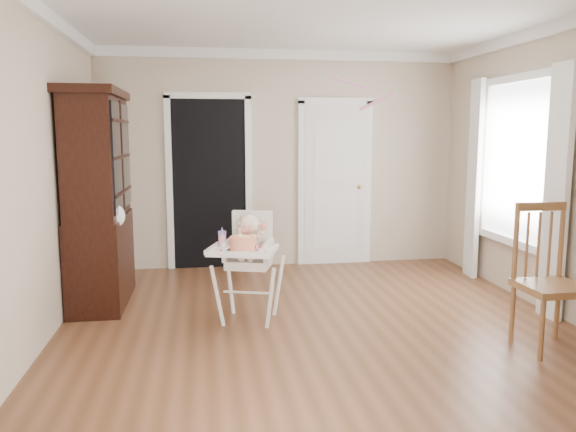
{
  "coord_description": "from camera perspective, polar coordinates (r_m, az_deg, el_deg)",
  "views": [
    {
      "loc": [
        -0.97,
        -4.55,
        1.68
      ],
      "look_at": [
        -0.25,
        0.25,
        0.96
      ],
      "focal_mm": 35.0,
      "sensor_mm": 36.0,
      "label": 1
    }
  ],
  "objects": [
    {
      "name": "floor",
      "position": [
        4.95,
        3.32,
        -11.49
      ],
      "size": [
        5.0,
        5.0,
        0.0
      ],
      "primitive_type": "plane",
      "color": "brown",
      "rests_on": "ground"
    },
    {
      "name": "ceiling",
      "position": [
        4.76,
        3.61,
        20.72
      ],
      "size": [
        5.0,
        5.0,
        0.0
      ],
      "primitive_type": "plane",
      "rotation": [
        3.14,
        0.0,
        0.0
      ],
      "color": "white",
      "rests_on": "wall_back"
    },
    {
      "name": "wall_back",
      "position": [
        7.13,
        -0.75,
        5.72
      ],
      "size": [
        4.5,
        0.0,
        4.5
      ],
      "primitive_type": "plane",
      "rotation": [
        1.57,
        0.0,
        0.0
      ],
      "color": "#C4B099",
      "rests_on": "floor"
    },
    {
      "name": "wall_left",
      "position": [
        4.74,
        -24.27,
        3.64
      ],
      "size": [
        0.0,
        5.0,
        5.0
      ],
      "primitive_type": "plane",
      "rotation": [
        1.57,
        0.0,
        1.57
      ],
      "color": "#C4B099",
      "rests_on": "floor"
    },
    {
      "name": "wall_right",
      "position": [
        5.58,
        26.73,
        4.09
      ],
      "size": [
        0.0,
        5.0,
        5.0
      ],
      "primitive_type": "plane",
      "rotation": [
        1.57,
        0.0,
        -1.57
      ],
      "color": "#C4B099",
      "rests_on": "floor"
    },
    {
      "name": "crown_molding",
      "position": [
        4.75,
        3.6,
        20.01
      ],
      "size": [
        4.5,
        5.0,
        0.12
      ],
      "primitive_type": null,
      "color": "white",
      "rests_on": "ceiling"
    },
    {
      "name": "doorway",
      "position": [
        7.06,
        -8.0,
        3.65
      ],
      "size": [
        1.06,
        0.05,
        2.22
      ],
      "color": "black",
      "rests_on": "wall_back"
    },
    {
      "name": "closet_door",
      "position": [
        7.25,
        4.79,
        3.16
      ],
      "size": [
        0.96,
        0.09,
        2.13
      ],
      "color": "white",
      "rests_on": "wall_back"
    },
    {
      "name": "window_right",
      "position": [
        6.22,
        21.91,
        4.15
      ],
      "size": [
        0.13,
        1.84,
        2.3
      ],
      "color": "white",
      "rests_on": "wall_right"
    },
    {
      "name": "high_chair",
      "position": [
        5.03,
        -4.02,
        -3.81
      ],
      "size": [
        0.75,
        0.84,
        1.01
      ],
      "rotation": [
        0.0,
        0.0,
        -0.3
      ],
      "color": "white",
      "rests_on": "floor"
    },
    {
      "name": "baby",
      "position": [
        5.02,
        -3.96,
        -2.25
      ],
      "size": [
        0.27,
        0.26,
        0.42
      ],
      "rotation": [
        0.0,
        0.0,
        -0.3
      ],
      "color": "beige",
      "rests_on": "high_chair"
    },
    {
      "name": "cake",
      "position": [
        4.74,
        -4.65,
        -2.82
      ],
      "size": [
        0.27,
        0.27,
        0.13
      ],
      "color": "silver",
      "rests_on": "high_chair"
    },
    {
      "name": "sippy_cup",
      "position": [
        4.95,
        -6.7,
        -2.26
      ],
      "size": [
        0.07,
        0.07,
        0.17
      ],
      "rotation": [
        0.0,
        0.0,
        -0.3
      ],
      "color": "pink",
      "rests_on": "high_chair"
    },
    {
      "name": "china_cabinet",
      "position": [
        5.79,
        -18.64,
        1.7
      ],
      "size": [
        0.55,
        1.25,
        2.1
      ],
      "color": "black",
      "rests_on": "floor"
    },
    {
      "name": "dining_chair",
      "position": [
        4.86,
        25.02,
        -6.11
      ],
      "size": [
        0.47,
        0.47,
        1.14
      ],
      "rotation": [
        0.0,
        0.0,
        0.01
      ],
      "color": "brown",
      "rests_on": "floor"
    },
    {
      "name": "streamer",
      "position": [
        5.94,
        6.12,
        13.36
      ],
      "size": [
        0.31,
        0.41,
        0.15
      ],
      "primitive_type": null,
      "rotation": [
        0.26,
        0.0,
        0.63
      ],
      "color": "pink",
      "rests_on": "ceiling"
    }
  ]
}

